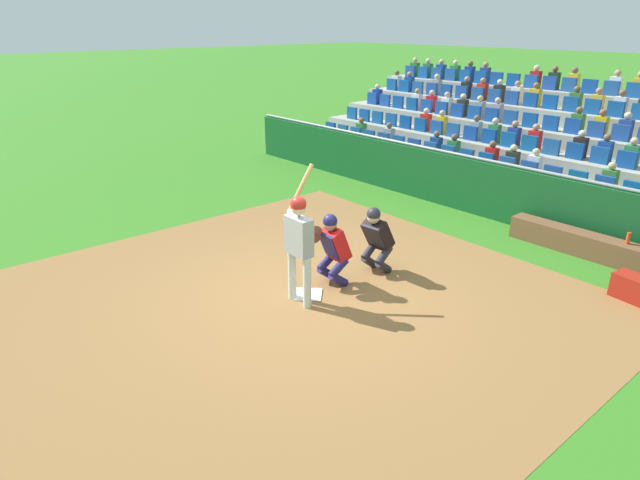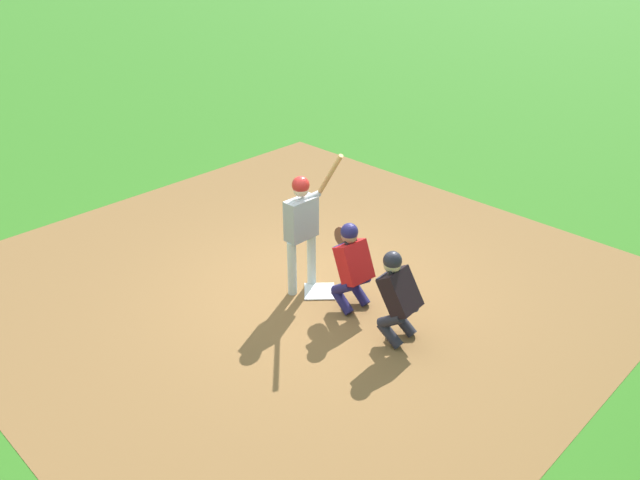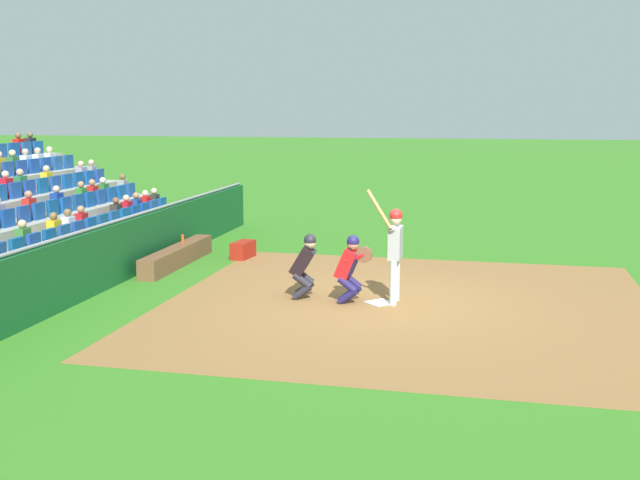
{
  "view_description": "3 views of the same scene",
  "coord_description": "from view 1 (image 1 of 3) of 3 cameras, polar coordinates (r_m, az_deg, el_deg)",
  "views": [
    {
      "loc": [
        -6.09,
        5.06,
        4.18
      ],
      "look_at": [
        -0.26,
        -0.03,
        1.05
      ],
      "focal_mm": 30.54,
      "sensor_mm": 36.0,
      "label": 1
    },
    {
      "loc": [
        -5.65,
        -5.4,
        5.03
      ],
      "look_at": [
        -0.25,
        -0.25,
        1.05
      ],
      "focal_mm": 35.72,
      "sensor_mm": 36.0,
      "label": 2
    },
    {
      "loc": [
        13.57,
        1.78,
        3.57
      ],
      "look_at": [
        0.2,
        -1.1,
        1.19
      ],
      "focal_mm": 42.5,
      "sensor_mm": 36.0,
      "label": 3
    }
  ],
  "objects": [
    {
      "name": "water_bottle_on_bench",
      "position": [
        11.23,
        29.59,
        0.17
      ],
      "size": [
        0.07,
        0.07,
        0.21
      ],
      "primitive_type": "cylinder",
      "color": "#D44919",
      "rests_on": "dugout_bench"
    },
    {
      "name": "home_plate_marker",
      "position": [
        8.95,
        -1.24,
        -5.71
      ],
      "size": [
        0.62,
        0.62,
        0.02
      ],
      "primitive_type": "cube",
      "rotation": [
        0.0,
        0.0,
        0.79
      ],
      "color": "white",
      "rests_on": "infield_dirt_patch"
    },
    {
      "name": "ground_plane",
      "position": [
        8.95,
        -1.24,
        -5.8
      ],
      "size": [
        160.0,
        160.0,
        0.0
      ],
      "primitive_type": "plane",
      "color": "#33751F"
    },
    {
      "name": "catcher_crouching",
      "position": [
        9.01,
        1.24,
        -0.55
      ],
      "size": [
        0.49,
        0.72,
        1.29
      ],
      "color": "#211C53",
      "rests_on": "ground_plane"
    },
    {
      "name": "batter_at_plate",
      "position": [
        8.29,
        -2.24,
        0.21
      ],
      "size": [
        0.59,
        0.64,
        2.14
      ],
      "color": "silver",
      "rests_on": "ground_plane"
    },
    {
      "name": "bleacher_stand",
      "position": [
        17.34,
        27.69,
        8.37
      ],
      "size": [
        18.13,
        5.21,
        2.85
      ],
      "color": "#9C9E91",
      "rests_on": "ground_plane"
    },
    {
      "name": "dugout_bench",
      "position": [
        11.43,
        27.18,
        -0.78
      ],
      "size": [
        3.45,
        0.4,
        0.44
      ],
      "primitive_type": "cube",
      "color": "brown",
      "rests_on": "ground_plane"
    },
    {
      "name": "infield_dirt_patch",
      "position": [
        8.68,
        -3.79,
        -6.78
      ],
      "size": [
        8.86,
        9.01,
        0.01
      ],
      "primitive_type": "cube",
      "rotation": [
        0.0,
        0.0,
        -0.02
      ],
      "color": "olive",
      "rests_on": "ground_plane"
    },
    {
      "name": "equipment_duffel_bag",
      "position": [
        10.04,
        30.35,
        -4.52
      ],
      "size": [
        0.79,
        0.46,
        0.41
      ],
      "primitive_type": "cube",
      "rotation": [
        0.0,
        0.0,
        -0.14
      ],
      "color": "maroon",
      "rests_on": "ground_plane"
    },
    {
      "name": "home_plate_umpire",
      "position": [
        9.51,
        5.93,
        0.36
      ],
      "size": [
        0.49,
        0.52,
        1.26
      ],
      "color": "#25242E",
      "rests_on": "ground_plane"
    },
    {
      "name": "dugout_wall",
      "position": [
        12.77,
        18.39,
        4.75
      ],
      "size": [
        17.49,
        0.24,
        1.32
      ],
      "color": "#135024",
      "rests_on": "ground_plane"
    }
  ]
}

